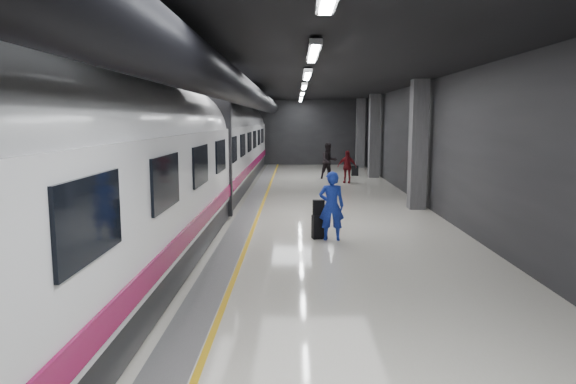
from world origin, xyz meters
TOP-DOWN VIEW (x-y plane):
  - ground at (0.00, 0.00)m, footprint 40.00×40.00m
  - platform_hall at (-0.29, 0.96)m, footprint 10.02×40.02m
  - train at (-3.25, -0.00)m, footprint 3.05×38.00m
  - traveler_main at (1.21, -2.83)m, footprint 0.68×0.46m
  - suitcase_main at (0.91, -2.65)m, footprint 0.43×0.32m
  - shoulder_bag at (0.88, -2.63)m, footprint 0.32×0.19m
  - traveler_far_a at (2.05, 11.21)m, footprint 1.13×1.02m
  - traveler_far_b at (2.84, 9.48)m, footprint 1.02×0.63m
  - suitcase_far at (3.64, 12.81)m, footprint 0.42×0.31m

SIDE VIEW (x-z plane):
  - ground at x=0.00m, z-range 0.00..0.00m
  - suitcase_far at x=3.64m, z-range 0.00..0.57m
  - suitcase_main at x=0.91m, z-range 0.00..0.63m
  - traveler_far_b at x=2.84m, z-range 0.00..1.61m
  - shoulder_bag at x=0.88m, z-range 0.63..1.03m
  - traveler_main at x=1.21m, z-range 0.00..1.81m
  - traveler_far_a at x=2.05m, z-range 0.00..1.92m
  - train at x=-3.25m, z-range 0.04..4.09m
  - platform_hall at x=-0.29m, z-range 1.28..5.79m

